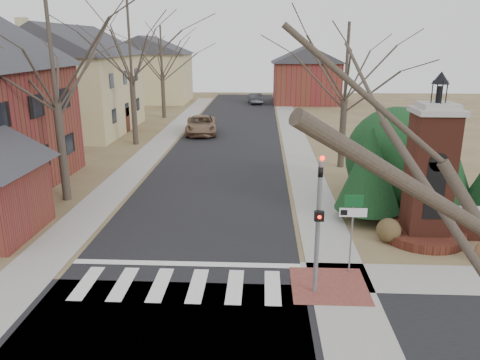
# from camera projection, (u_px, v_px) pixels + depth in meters

# --- Properties ---
(ground) EXTENTS (120.00, 120.00, 0.00)m
(ground) POSITION_uv_depth(u_px,v_px,m) (174.00, 299.00, 14.19)
(ground) COLOR brown
(ground) RESTS_ON ground
(main_street) EXTENTS (8.00, 70.00, 0.01)m
(main_street) POSITION_uv_depth(u_px,v_px,m) (228.00, 145.00, 35.25)
(main_street) COLOR black
(main_street) RESTS_ON ground
(crosswalk_zone) EXTENTS (8.00, 2.20, 0.02)m
(crosswalk_zone) POSITION_uv_depth(u_px,v_px,m) (179.00, 285.00, 14.95)
(crosswalk_zone) COLOR silver
(crosswalk_zone) RESTS_ON ground
(stop_bar) EXTENTS (8.00, 0.35, 0.02)m
(stop_bar) POSITION_uv_depth(u_px,v_px,m) (186.00, 264.00, 16.39)
(stop_bar) COLOR silver
(stop_bar) RESTS_ON ground
(sidewalk_right_main) EXTENTS (2.00, 60.00, 0.02)m
(sidewalk_right_main) POSITION_uv_depth(u_px,v_px,m) (297.00, 146.00, 35.01)
(sidewalk_right_main) COLOR gray
(sidewalk_right_main) RESTS_ON ground
(sidewalk_left) EXTENTS (2.00, 60.00, 0.02)m
(sidewalk_left) POSITION_uv_depth(u_px,v_px,m) (159.00, 144.00, 35.49)
(sidewalk_left) COLOR gray
(sidewalk_left) RESTS_ON ground
(curb_apron) EXTENTS (2.40, 2.40, 0.02)m
(curb_apron) POSITION_uv_depth(u_px,v_px,m) (329.00, 286.00, 14.92)
(curb_apron) COLOR brown
(curb_apron) RESTS_ON ground
(traffic_signal_pole) EXTENTS (0.28, 0.41, 4.50)m
(traffic_signal_pole) POSITION_uv_depth(u_px,v_px,m) (319.00, 215.00, 13.80)
(traffic_signal_pole) COLOR slate
(traffic_signal_pole) RESTS_ON ground
(sign_post) EXTENTS (0.90, 0.07, 2.75)m
(sign_post) POSITION_uv_depth(u_px,v_px,m) (352.00, 218.00, 15.28)
(sign_post) COLOR slate
(sign_post) RESTS_ON ground
(brick_gate_monument) EXTENTS (3.20, 3.20, 6.47)m
(brick_gate_monument) POSITION_uv_depth(u_px,v_px,m) (428.00, 186.00, 17.94)
(brick_gate_monument) COLOR #562519
(brick_gate_monument) RESTS_ON ground
(house_stucco_left) EXTENTS (9.80, 12.80, 9.28)m
(house_stucco_left) POSITION_uv_depth(u_px,v_px,m) (72.00, 77.00, 39.36)
(house_stucco_left) COLOR tan
(house_stucco_left) RESTS_ON ground
(house_distant_left) EXTENTS (10.80, 8.80, 8.53)m
(house_distant_left) POSITION_uv_depth(u_px,v_px,m) (149.00, 68.00, 59.50)
(house_distant_left) COLOR tan
(house_distant_left) RESTS_ON ground
(house_distant_right) EXTENTS (8.80, 8.80, 7.30)m
(house_distant_right) POSITION_uv_depth(u_px,v_px,m) (306.00, 73.00, 58.74)
(house_distant_right) COLOR maroon
(house_distant_right) RESTS_ON ground
(evergreen_near) EXTENTS (2.80, 2.80, 4.10)m
(evergreen_near) POSITION_uv_depth(u_px,v_px,m) (370.00, 169.00, 19.90)
(evergreen_near) COLOR #473D33
(evergreen_near) RESTS_ON ground
(evergreen_mid) EXTENTS (3.40, 3.40, 4.70)m
(evergreen_mid) POSITION_uv_depth(u_px,v_px,m) (439.00, 156.00, 20.81)
(evergreen_mid) COLOR #473D33
(evergreen_mid) RESTS_ON ground
(evergreen_mass) EXTENTS (4.80, 4.80, 4.80)m
(evergreen_mass) POSITION_uv_depth(u_px,v_px,m) (397.00, 153.00, 22.18)
(evergreen_mass) COLOR black
(evergreen_mass) RESTS_ON ground
(bare_tree_0) EXTENTS (8.05, 8.05, 11.15)m
(bare_tree_0) POSITION_uv_depth(u_px,v_px,m) (49.00, 37.00, 20.94)
(bare_tree_0) COLOR #473D33
(bare_tree_0) RESTS_ON ground
(bare_tree_1) EXTENTS (8.40, 8.40, 11.64)m
(bare_tree_1) POSITION_uv_depth(u_px,v_px,m) (129.00, 34.00, 33.30)
(bare_tree_1) COLOR #473D33
(bare_tree_1) RESTS_ON ground
(bare_tree_2) EXTENTS (7.35, 7.35, 10.19)m
(bare_tree_2) POSITION_uv_depth(u_px,v_px,m) (161.00, 47.00, 46.05)
(bare_tree_2) COLOR #473D33
(bare_tree_2) RESTS_ON ground
(bare_tree_3) EXTENTS (7.00, 7.00, 9.70)m
(bare_tree_3) POSITION_uv_depth(u_px,v_px,m) (347.00, 56.00, 27.26)
(bare_tree_3) COLOR #473D33
(bare_tree_3) RESTS_ON ground
(pickup_truck) EXTENTS (3.06, 5.66, 1.51)m
(pickup_truck) POSITION_uv_depth(u_px,v_px,m) (201.00, 125.00, 39.31)
(pickup_truck) COLOR brown
(pickup_truck) RESTS_ON ground
(distant_car) EXTENTS (2.02, 4.21, 1.33)m
(distant_car) POSITION_uv_depth(u_px,v_px,m) (255.00, 98.00, 58.55)
(distant_car) COLOR #393B42
(distant_car) RESTS_ON ground
(dry_shrub_left) EXTENTS (0.95, 0.95, 0.95)m
(dry_shrub_left) POSITION_uv_depth(u_px,v_px,m) (389.00, 230.00, 18.11)
(dry_shrub_left) COLOR #503F24
(dry_shrub_left) RESTS_ON ground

